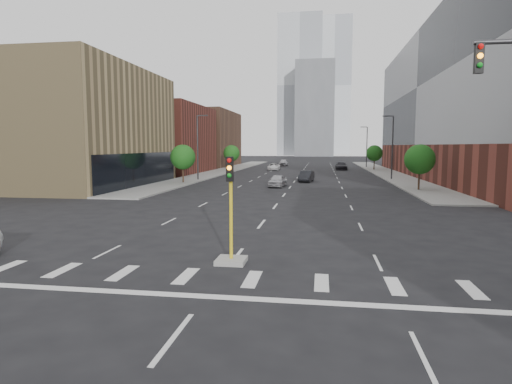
% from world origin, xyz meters
% --- Properties ---
extents(ground, '(400.00, 400.00, 0.00)m').
position_xyz_m(ground, '(0.00, 0.00, 0.00)').
color(ground, black).
rests_on(ground, ground).
extents(sidewalk_left_far, '(5.00, 92.00, 0.15)m').
position_xyz_m(sidewalk_left_far, '(-15.00, 74.00, 0.07)').
color(sidewalk_left_far, gray).
rests_on(sidewalk_left_far, ground).
extents(sidewalk_right_far, '(5.00, 92.00, 0.15)m').
position_xyz_m(sidewalk_right_far, '(15.00, 74.00, 0.07)').
color(sidewalk_right_far, gray).
rests_on(sidewalk_right_far, ground).
extents(building_left_mid, '(20.00, 24.00, 14.00)m').
position_xyz_m(building_left_mid, '(-27.50, 40.00, 7.00)').
color(building_left_mid, '#9E8659').
rests_on(building_left_mid, ground).
extents(building_left_far_a, '(20.00, 22.00, 12.00)m').
position_xyz_m(building_left_far_a, '(-27.50, 66.00, 6.00)').
color(building_left_far_a, brown).
rests_on(building_left_far_a, ground).
extents(building_left_far_b, '(20.00, 24.00, 13.00)m').
position_xyz_m(building_left_far_b, '(-27.50, 92.00, 6.50)').
color(building_left_far_b, brown).
rests_on(building_left_far_b, ground).
extents(building_right_main, '(24.00, 70.00, 22.00)m').
position_xyz_m(building_right_main, '(29.50, 60.00, 11.00)').
color(building_right_main, brown).
rests_on(building_right_main, ground).
extents(tower_left, '(22.00, 22.00, 70.00)m').
position_xyz_m(tower_left, '(-8.00, 220.00, 35.00)').
color(tower_left, '#B2B7BC').
rests_on(tower_left, ground).
extents(tower_right, '(20.00, 20.00, 80.00)m').
position_xyz_m(tower_right, '(10.00, 260.00, 40.00)').
color(tower_right, '#B2B7BC').
rests_on(tower_right, ground).
extents(tower_mid, '(18.00, 18.00, 44.00)m').
position_xyz_m(tower_mid, '(0.00, 200.00, 22.00)').
color(tower_mid, slate).
rests_on(tower_mid, ground).
extents(median_traffic_signal, '(1.20, 1.20, 4.40)m').
position_xyz_m(median_traffic_signal, '(0.00, 8.97, 0.97)').
color(median_traffic_signal, '#999993').
rests_on(median_traffic_signal, ground).
extents(streetlight_right_a, '(1.60, 0.22, 9.07)m').
position_xyz_m(streetlight_right_a, '(13.41, 55.00, 5.01)').
color(streetlight_right_a, '#2D2D30').
rests_on(streetlight_right_a, ground).
extents(streetlight_right_b, '(1.60, 0.22, 9.07)m').
position_xyz_m(streetlight_right_b, '(13.41, 90.00, 5.01)').
color(streetlight_right_b, '#2D2D30').
rests_on(streetlight_right_b, ground).
extents(streetlight_left, '(1.60, 0.22, 9.07)m').
position_xyz_m(streetlight_left, '(-13.41, 50.00, 5.01)').
color(streetlight_left, '#2D2D30').
rests_on(streetlight_left, ground).
extents(tree_left_near, '(3.20, 3.20, 4.85)m').
position_xyz_m(tree_left_near, '(-14.00, 45.00, 3.39)').
color(tree_left_near, '#382619').
rests_on(tree_left_near, ground).
extents(tree_left_far, '(3.20, 3.20, 4.85)m').
position_xyz_m(tree_left_far, '(-14.00, 75.00, 3.39)').
color(tree_left_far, '#382619').
rests_on(tree_left_far, ground).
extents(tree_right_near, '(3.20, 3.20, 4.85)m').
position_xyz_m(tree_right_near, '(14.00, 40.00, 3.39)').
color(tree_right_near, '#382619').
rests_on(tree_right_near, ground).
extents(tree_right_far, '(3.20, 3.20, 4.85)m').
position_xyz_m(tree_right_far, '(14.00, 80.00, 3.39)').
color(tree_right_far, '#382619').
rests_on(tree_right_far, ground).
extents(car_near_left, '(2.14, 4.44, 1.46)m').
position_xyz_m(car_near_left, '(-1.50, 42.28, 0.73)').
color(car_near_left, '#ADADB2').
rests_on(car_near_left, ground).
extents(car_mid_right, '(2.16, 4.66, 1.48)m').
position_xyz_m(car_mid_right, '(1.62, 50.16, 0.74)').
color(car_mid_right, black).
rests_on(car_mid_right, ground).
extents(car_far_left, '(2.35, 4.90, 1.35)m').
position_xyz_m(car_far_left, '(-5.89, 77.60, 0.67)').
color(car_far_left, silver).
rests_on(car_far_left, ground).
extents(car_deep_right, '(2.25, 5.48, 1.59)m').
position_xyz_m(car_deep_right, '(7.59, 80.50, 0.79)').
color(car_deep_right, black).
rests_on(car_deep_right, ground).
extents(car_distant, '(1.96, 4.86, 1.65)m').
position_xyz_m(car_distant, '(-5.57, 96.37, 0.83)').
color(car_distant, '#BCBBC1').
rests_on(car_distant, ground).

